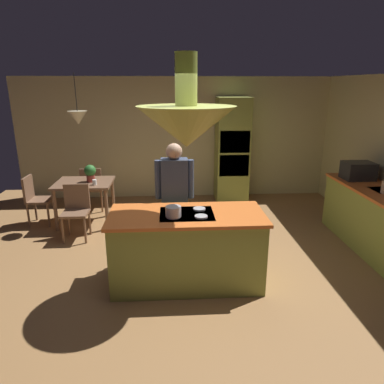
# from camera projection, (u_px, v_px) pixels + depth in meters

# --- Properties ---
(ground) EXTENTS (8.16, 8.16, 0.00)m
(ground) POSITION_uv_depth(u_px,v_px,m) (186.00, 273.00, 4.64)
(ground) COLOR #9E7042
(wall_back) EXTENTS (6.80, 0.10, 2.55)m
(wall_back) POSITION_uv_depth(u_px,v_px,m) (179.00, 138.00, 7.55)
(wall_back) COLOR beige
(wall_back) RESTS_ON ground
(kitchen_island) EXTENTS (1.86, 0.84, 0.94)m
(kitchen_island) POSITION_uv_depth(u_px,v_px,m) (187.00, 248.00, 4.31)
(kitchen_island) COLOR #939E42
(kitchen_island) RESTS_ON ground
(counter_run_right) EXTENTS (0.73, 2.11, 0.92)m
(counter_run_right) POSITION_uv_depth(u_px,v_px,m) (374.00, 219.00, 5.24)
(counter_run_right) COLOR #939E42
(counter_run_right) RESTS_ON ground
(oven_tower) EXTENTS (0.66, 0.62, 2.15)m
(oven_tower) POSITION_uv_depth(u_px,v_px,m) (232.00, 150.00, 7.29)
(oven_tower) COLOR #939E42
(oven_tower) RESTS_ON ground
(dining_table) EXTENTS (0.97, 0.82, 0.76)m
(dining_table) POSITION_uv_depth(u_px,v_px,m) (84.00, 188.00, 6.16)
(dining_table) COLOR brown
(dining_table) RESTS_ON ground
(person_at_island) EXTENTS (0.53, 0.22, 1.65)m
(person_at_island) POSITION_uv_depth(u_px,v_px,m) (175.00, 194.00, 4.82)
(person_at_island) COLOR tan
(person_at_island) RESTS_ON ground
(range_hood) EXTENTS (1.10, 1.10, 1.00)m
(range_hood) POSITION_uv_depth(u_px,v_px,m) (186.00, 124.00, 3.87)
(range_hood) COLOR #939E42
(pendant_light_over_table) EXTENTS (0.32, 0.32, 0.82)m
(pendant_light_over_table) POSITION_uv_depth(u_px,v_px,m) (78.00, 118.00, 5.80)
(pendant_light_over_table) COLOR beige
(chair_facing_island) EXTENTS (0.40, 0.40, 0.87)m
(chair_facing_island) POSITION_uv_depth(u_px,v_px,m) (76.00, 208.00, 5.60)
(chair_facing_island) COLOR brown
(chair_facing_island) RESTS_ON ground
(chair_by_back_wall) EXTENTS (0.40, 0.40, 0.87)m
(chair_by_back_wall) POSITION_uv_depth(u_px,v_px,m) (93.00, 186.00, 6.80)
(chair_by_back_wall) COLOR brown
(chair_by_back_wall) RESTS_ON ground
(chair_at_corner) EXTENTS (0.40, 0.40, 0.87)m
(chair_at_corner) POSITION_uv_depth(u_px,v_px,m) (35.00, 197.00, 6.15)
(chair_at_corner) COLOR brown
(chair_at_corner) RESTS_ON ground
(potted_plant_on_table) EXTENTS (0.20, 0.20, 0.30)m
(potted_plant_on_table) POSITION_uv_depth(u_px,v_px,m) (90.00, 172.00, 6.09)
(potted_plant_on_table) COLOR #99382D
(potted_plant_on_table) RESTS_ON dining_table
(cup_on_table) EXTENTS (0.07, 0.07, 0.09)m
(cup_on_table) POSITION_uv_depth(u_px,v_px,m) (95.00, 182.00, 5.93)
(cup_on_table) COLOR white
(cup_on_table) RESTS_ON dining_table
(microwave_on_counter) EXTENTS (0.46, 0.36, 0.28)m
(microwave_on_counter) POSITION_uv_depth(u_px,v_px,m) (358.00, 171.00, 5.66)
(microwave_on_counter) COLOR #232326
(microwave_on_counter) RESTS_ON counter_run_right
(cooking_pot_on_cooktop) EXTENTS (0.18, 0.18, 0.12)m
(cooking_pot_on_cooktop) POSITION_uv_depth(u_px,v_px,m) (173.00, 211.00, 4.02)
(cooking_pot_on_cooktop) COLOR #B2B2B7
(cooking_pot_on_cooktop) RESTS_ON kitchen_island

